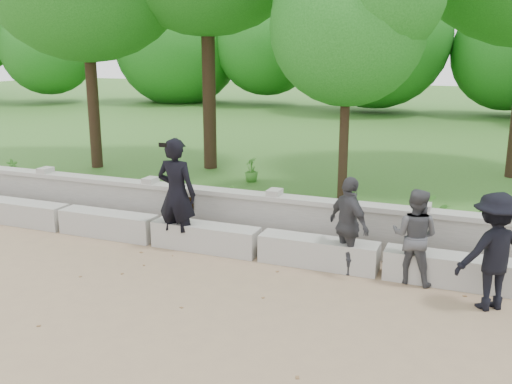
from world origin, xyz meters
TOP-DOWN VIEW (x-y plane):
  - ground at (0.00, 0.00)m, footprint 80.00×80.00m
  - lawn at (0.00, 14.00)m, footprint 40.00×22.00m
  - concrete_bench at (0.00, 1.90)m, footprint 11.90×0.45m
  - parapet_wall at (0.00, 2.60)m, footprint 12.50×0.35m
  - man_main at (0.52, 1.80)m, footprint 0.71×0.63m
  - visitor_left at (4.47, 1.80)m, footprint 0.77×0.65m
  - visitor_mid at (5.52, 1.28)m, footprint 1.17×1.08m
  - visitor_right at (3.50, 1.80)m, footprint 0.92×0.85m
  - tree_near_right at (2.59, 5.15)m, footprint 3.12×3.12m
  - shrub_a at (-5.26, 3.97)m, footprint 0.29×0.33m
  - shrub_b at (0.79, 3.30)m, footprint 0.28×0.33m
  - shrub_c at (4.68, 3.30)m, footprint 0.79×0.77m
  - shrub_d at (0.17, 6.01)m, footprint 0.43×0.44m

SIDE VIEW (x-z plane):
  - ground at x=0.00m, z-range 0.00..0.00m
  - lawn at x=0.00m, z-range 0.00..0.25m
  - concrete_bench at x=0.00m, z-range 0.00..0.45m
  - parapet_wall at x=0.00m, z-range 0.01..0.91m
  - shrub_a at x=-5.26m, z-range 0.25..0.78m
  - shrub_b at x=0.79m, z-range 0.25..0.79m
  - shrub_d at x=0.17m, z-range 0.25..0.84m
  - shrub_c at x=4.68m, z-range 0.25..0.92m
  - visitor_left at x=4.47m, z-range 0.00..1.42m
  - visitor_right at x=3.50m, z-range 0.00..1.51m
  - visitor_mid at x=5.52m, z-range 0.00..1.59m
  - man_main at x=0.52m, z-range 0.00..1.93m
  - tree_near_right at x=2.59m, z-range 1.34..6.66m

